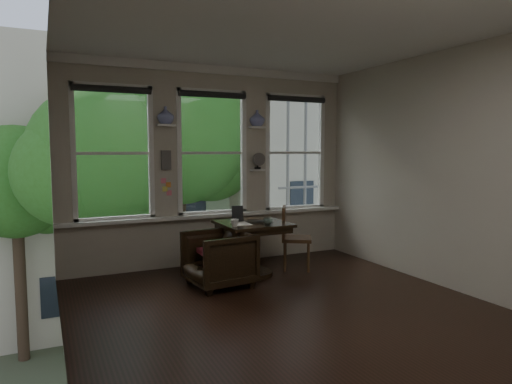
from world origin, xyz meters
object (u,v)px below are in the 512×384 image
mug (235,223)px  side_chair_right (297,238)px  armchair_left (219,259)px  laptop (260,222)px  table (253,249)px

mug → side_chair_right: bearing=13.8°
armchair_left → laptop: 0.80m
table → mug: (-0.37, -0.24, 0.43)m
mug → laptop: bearing=16.0°
armchair_left → side_chair_right: bearing=96.9°
table → mug: size_ratio=8.35×
table → armchair_left: 0.67m
side_chair_right → mug: 1.18m
armchair_left → laptop: bearing=97.4°
table → side_chair_right: 0.73m
laptop → mug: 0.45m
side_chair_right → mug: size_ratio=8.53×
armchair_left → mug: mug is taller
armchair_left → mug: size_ratio=7.30×
armchair_left → mug: (0.24, 0.04, 0.44)m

